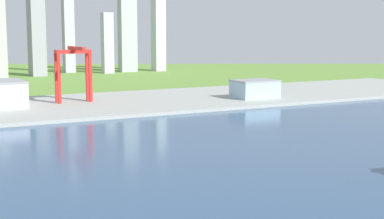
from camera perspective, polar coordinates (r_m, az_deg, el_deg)
name	(u,v)px	position (r m, az deg, el deg)	size (l,w,h in m)	color
ground_plane	(102,166)	(244.52, -9.02, -5.69)	(2400.00, 2400.00, 0.00)	olive
water_bay	(162,204)	(190.69, -3.05, -9.49)	(840.00, 360.00, 0.15)	#2D4C70
industrial_pier	(15,109)	(425.81, -17.39, 0.01)	(840.00, 140.00, 2.50)	#9B9F98
port_crane_red	(74,62)	(444.24, -11.86, 4.69)	(26.95, 38.43, 43.11)	red
warehouse_annex	(255,89)	(468.21, 6.35, 2.08)	(35.28, 25.41, 14.90)	#99BCD1
distant_skyline	(8,33)	(752.82, -18.07, 7.31)	(438.44, 71.13, 148.77)	silver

